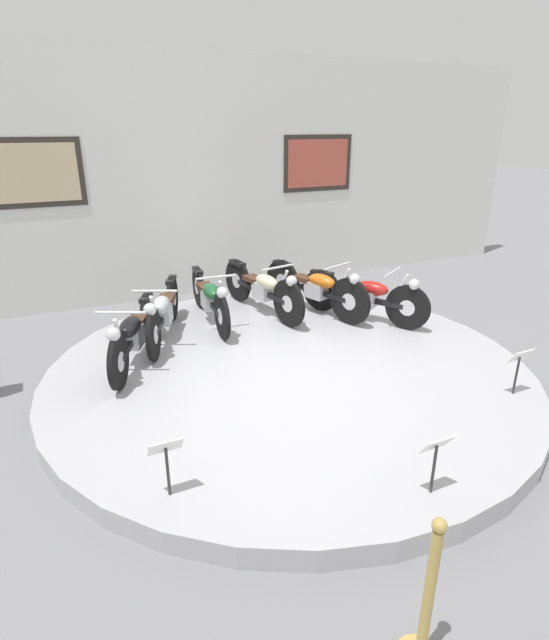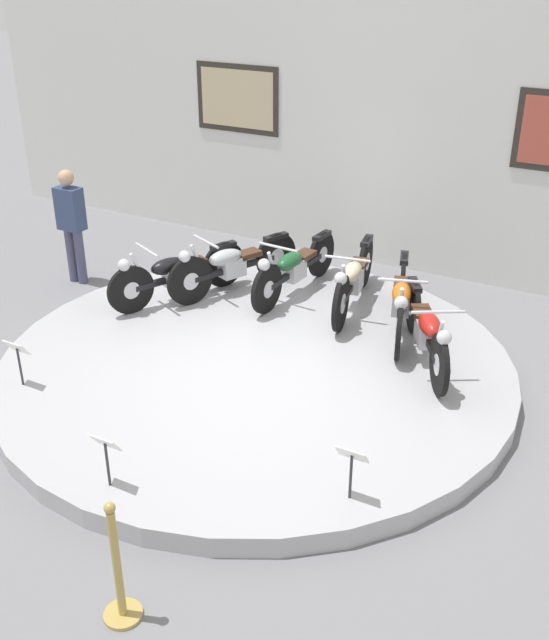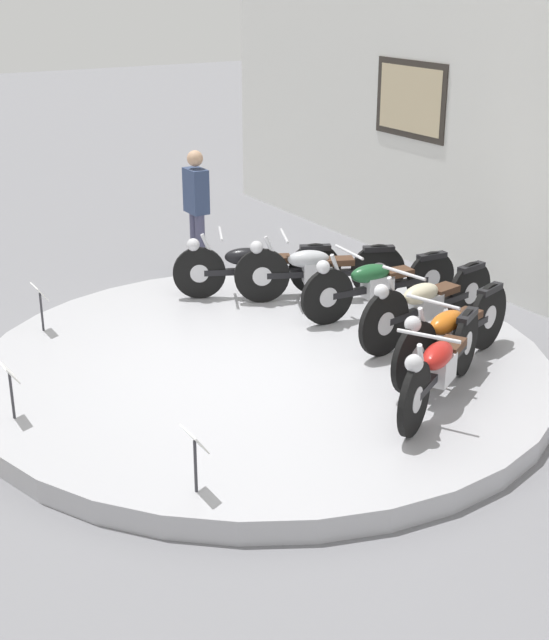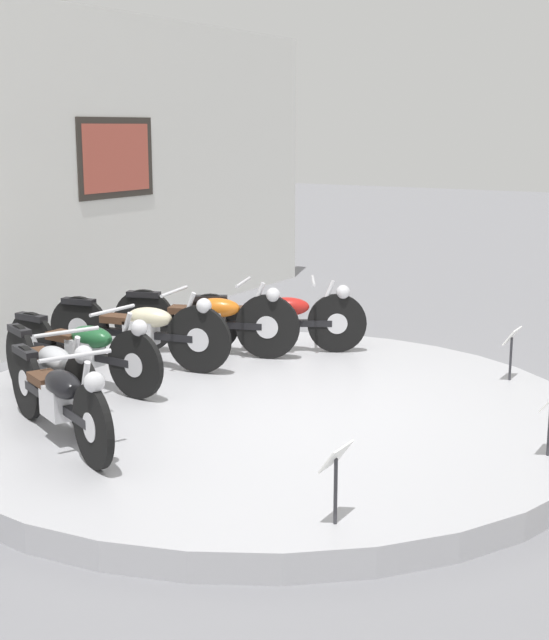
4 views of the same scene
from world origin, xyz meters
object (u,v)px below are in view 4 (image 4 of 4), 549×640
motorcycle_red (278,317)px  motorcycle_orange (209,318)px  motorcycle_silver (51,370)px  info_placard_front_right (512,343)px  motorcycle_black (59,396)px  info_placard_front_left (336,467)px  motorcycle_cream (141,328)px  motorcycle_green (85,347)px

motorcycle_red → motorcycle_orange: bearing=131.5°
motorcycle_silver → info_placard_front_right: motorcycle_silver is taller
motorcycle_black → motorcycle_orange: 2.83m
motorcycle_black → motorcycle_red: motorcycle_red is taller
motorcycle_silver → info_placard_front_right: size_ratio=3.59×
motorcycle_black → motorcycle_silver: motorcycle_silver is taller
motorcycle_black → info_placard_front_left: motorcycle_black is taller
motorcycle_silver → motorcycle_cream: 1.59m
info_placard_front_right → info_placard_front_left: bearing=180.0°
motorcycle_cream → info_placard_front_right: bearing=-66.9°
motorcycle_silver → motorcycle_red: motorcycle_silver is taller
motorcycle_silver → motorcycle_red: size_ratio=1.06×
motorcycle_black → motorcycle_orange: (2.77, 0.56, 0.03)m
motorcycle_orange → info_placard_front_right: bearing=-77.1°
motorcycle_orange → motorcycle_red: 0.74m
motorcycle_cream → motorcycle_orange: motorcycle_orange is taller
motorcycle_silver → motorcycle_red: bearing=-11.2°
motorcycle_silver → motorcycle_green: bearing=22.6°
motorcycle_cream → motorcycle_orange: bearing=-23.0°
motorcycle_red → info_placard_front_left: 4.25m
motorcycle_cream → motorcycle_red: size_ratio=1.15×
motorcycle_red → info_placard_front_left: size_ratio=3.39×
motorcycle_black → motorcycle_orange: motorcycle_orange is taller
motorcycle_silver → info_placard_front_left: size_ratio=3.59×
motorcycle_cream → motorcycle_green: bearing=-179.7°
motorcycle_black → motorcycle_orange: size_ratio=0.93×
motorcycle_silver → info_placard_front_right: (2.98, -3.01, -0.02)m
info_placard_front_right → motorcycle_green: bearing=124.0°
info_placard_front_left → motorcycle_red: bearing=35.3°
motorcycle_silver → motorcycle_cream: size_ratio=0.92×
motorcycle_green → info_placard_front_left: 3.61m
motorcycle_red → motorcycle_black: bearing=-179.9°
motorcycle_orange → motorcycle_red: motorcycle_orange is taller
motorcycle_red → info_placard_front_right: (0.20, -2.46, -0.02)m
motorcycle_orange → motorcycle_black: bearing=-168.6°
info_placard_front_right → motorcycle_orange: bearing=102.9°
motorcycle_black → motorcycle_silver: size_ratio=0.98×
motorcycle_orange → motorcycle_green: bearing=168.9°
motorcycle_red → motorcycle_cream: bearing=144.7°
motorcycle_green → info_placard_front_right: motorcycle_green is taller
motorcycle_red → info_placard_front_right: motorcycle_red is taller
motorcycle_green → info_placard_front_left: (-1.42, -3.32, -0.01)m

